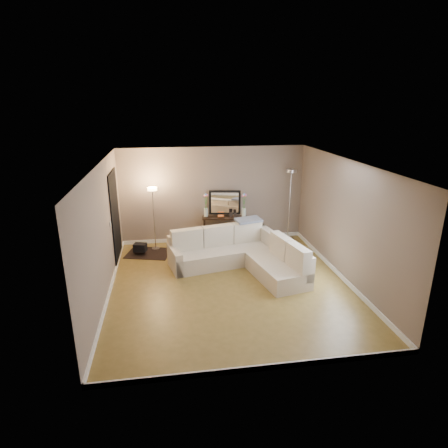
{
  "coord_description": "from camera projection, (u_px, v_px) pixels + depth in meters",
  "views": [
    {
      "loc": [
        -1.22,
        -7.1,
        3.74
      ],
      "look_at": [
        0.0,
        0.8,
        1.1
      ],
      "focal_mm": 30.0,
      "sensor_mm": 36.0,
      "label": 1
    }
  ],
  "objects": [
    {
      "name": "ceiling",
      "position": [
        230.0,
        163.0,
        7.2
      ],
      "size": [
        5.0,
        5.5,
        0.01
      ],
      "primitive_type": "cube",
      "color": "white",
      "rests_on": "ground"
    },
    {
      "name": "floor_lamp_lit",
      "position": [
        153.0,
        206.0,
        9.55
      ],
      "size": [
        0.29,
        0.29,
        1.67
      ],
      "color": "silver",
      "rests_on": "floor"
    },
    {
      "name": "wall_front",
      "position": [
        264.0,
        292.0,
        5.02
      ],
      "size": [
        5.0,
        0.02,
        2.6
      ],
      "primitive_type": "cube",
      "color": "gray",
      "rests_on": "ground"
    },
    {
      "name": "baseboard_left",
      "position": [
        110.0,
        291.0,
        7.64
      ],
      "size": [
        0.03,
        5.5,
        0.1
      ],
      "primitive_type": "cube",
      "color": "white",
      "rests_on": "ground"
    },
    {
      "name": "charcoal_rug",
      "position": [
        149.0,
        253.0,
        9.63
      ],
      "size": [
        1.27,
        1.08,
        0.01
      ],
      "primitive_type": "cube",
      "rotation": [
        0.0,
        0.0,
        -0.27
      ],
      "color": "black",
      "rests_on": "floor"
    },
    {
      "name": "floor_lamp_unlit",
      "position": [
        290.0,
        190.0,
        10.23
      ],
      "size": [
        0.33,
        0.33,
        1.99
      ],
      "color": "silver",
      "rests_on": "floor"
    },
    {
      "name": "sectional_sofa",
      "position": [
        242.0,
        254.0,
        8.75
      ],
      "size": [
        2.97,
        2.54,
        0.89
      ],
      "color": "beige",
      "rests_on": "floor"
    },
    {
      "name": "doorway",
      "position": [
        115.0,
        217.0,
        8.9
      ],
      "size": [
        0.02,
        1.2,
        2.2
      ],
      "primitive_type": "cube",
      "color": "black",
      "rests_on": "ground"
    },
    {
      "name": "baseboard_right",
      "position": [
        339.0,
        274.0,
        8.36
      ],
      "size": [
        0.03,
        5.5,
        0.1
      ],
      "primitive_type": "cube",
      "color": "white",
      "rests_on": "ground"
    },
    {
      "name": "flower_vase_right",
      "position": [
        244.0,
        207.0,
        10.04
      ],
      "size": [
        0.14,
        0.13,
        0.64
      ],
      "color": "silver",
      "rests_on": "console_table"
    },
    {
      "name": "flower_vase_left",
      "position": [
        206.0,
        207.0,
        10.02
      ],
      "size": [
        0.14,
        0.13,
        0.64
      ],
      "color": "silver",
      "rests_on": "console_table"
    },
    {
      "name": "baseboard_front",
      "position": [
        261.0,
        368.0,
        5.43
      ],
      "size": [
        5.0,
        0.03,
        0.1
      ],
      "primitive_type": "cube",
      "color": "white",
      "rests_on": "ground"
    },
    {
      "name": "black_bag",
      "position": [
        140.0,
        247.0,
        9.49
      ],
      "size": [
        0.36,
        0.29,
        0.2
      ],
      "primitive_type": "cube",
      "rotation": [
        0.0,
        0.0,
        -0.27
      ],
      "color": "black",
      "rests_on": "charcoal_rug"
    },
    {
      "name": "table_decor",
      "position": [
        225.0,
        216.0,
        10.07
      ],
      "size": [
        0.51,
        0.15,
        0.12
      ],
      "color": "orange",
      "rests_on": "console_table"
    },
    {
      "name": "switch_plate",
      "position": [
        110.0,
        224.0,
        8.07
      ],
      "size": [
        0.02,
        0.08,
        0.12
      ],
      "primitive_type": "cube",
      "color": "white",
      "rests_on": "ground"
    },
    {
      "name": "baseboard_back",
      "position": [
        214.0,
        238.0,
        10.56
      ],
      "size": [
        5.0,
        0.03,
        0.1
      ],
      "primitive_type": "cube",
      "color": "white",
      "rests_on": "ground"
    },
    {
      "name": "leaning_mirror",
      "position": [
        225.0,
        202.0,
        10.16
      ],
      "size": [
        0.85,
        0.15,
        0.67
      ],
      "color": "black",
      "rests_on": "console_table"
    },
    {
      "name": "console_table",
      "position": [
        222.0,
        228.0,
        10.23
      ],
      "size": [
        1.24,
        0.49,
        0.74
      ],
      "color": "black",
      "rests_on": "floor"
    },
    {
      "name": "floor",
      "position": [
        230.0,
        284.0,
        8.01
      ],
      "size": [
        5.0,
        5.5,
        0.01
      ],
      "primitive_type": "cube",
      "color": "olive",
      "rests_on": "ground"
    },
    {
      "name": "throw_blanket",
      "position": [
        249.0,
        220.0,
        9.26
      ],
      "size": [
        0.71,
        0.52,
        0.08
      ],
      "primitive_type": "cube",
      "rotation": [
        0.1,
        0.0,
        0.26
      ],
      "color": "gray",
      "rests_on": "sectional_sofa"
    },
    {
      "name": "wall_back",
      "position": [
        213.0,
        195.0,
        10.2
      ],
      "size": [
        5.0,
        0.02,
        2.6
      ],
      "primitive_type": "cube",
      "color": "gray",
      "rests_on": "ground"
    },
    {
      "name": "wall_left",
      "position": [
        102.0,
        233.0,
        7.24
      ],
      "size": [
        0.02,
        5.5,
        2.6
      ],
      "primitive_type": "cube",
      "color": "gray",
      "rests_on": "ground"
    },
    {
      "name": "wall_right",
      "position": [
        346.0,
        221.0,
        7.97
      ],
      "size": [
        0.02,
        5.5,
        2.6
      ],
      "primitive_type": "cube",
      "color": "gray",
      "rests_on": "ground"
    }
  ]
}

